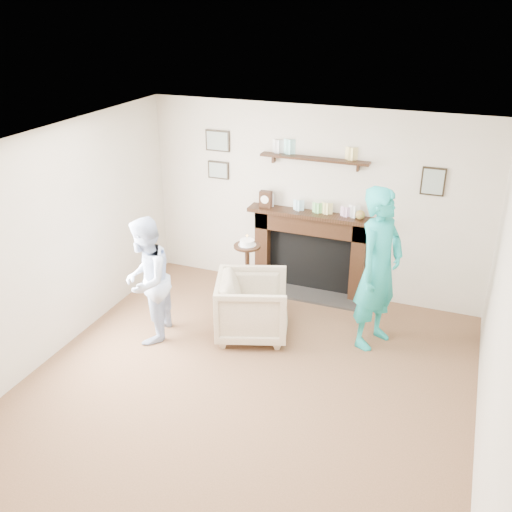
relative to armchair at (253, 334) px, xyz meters
The scene contains 6 objects.
ground 1.14m from the armchair, 74.25° to the right, with size 5.00×5.00×0.00m, color brown.
room_shell 1.70m from the armchair, 52.78° to the right, with size 4.54×5.02×2.52m.
armchair is the anchor object (origin of this frame).
man 1.21m from the armchair, 155.65° to the right, with size 0.73×0.57×1.50m, color #ABBFD6.
woman 1.41m from the armchair, 14.81° to the left, with size 0.69×0.45×1.89m, color #1EAB9C.
pedestal_table 0.86m from the armchair, 118.08° to the left, with size 0.33×0.33×1.06m.
Camera 1 is at (1.84, -4.33, 3.70)m, focal length 40.00 mm.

